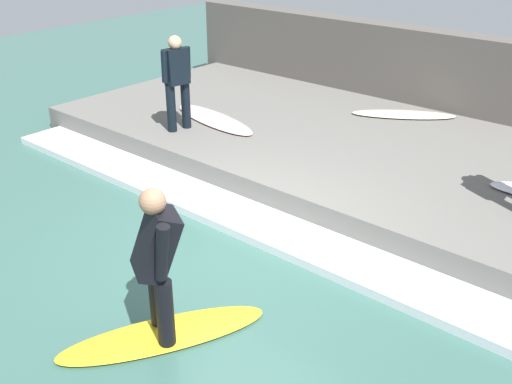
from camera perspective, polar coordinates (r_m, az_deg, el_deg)
The scene contains 9 objects.
ground_plane at distance 7.14m, azimuth -1.74°, elevation -5.95°, with size 28.00×28.00×0.00m, color #386056.
concrete_ledge at distance 9.42m, azimuth 11.47°, elevation 3.16°, with size 4.40×11.06×0.41m, color #66635E.
back_wall at distance 11.32m, azimuth 18.05°, elevation 9.85°, with size 0.50×11.62×1.74m, color #544F49.
wave_foam_crest at distance 7.53m, azimuth 1.52°, elevation -3.62°, with size 0.76×10.51×0.11m, color silver.
surfboard_riding at distance 5.97m, azimuth -8.77°, elevation -13.25°, with size 2.04×1.43×0.06m.
surfer_riding at distance 5.46m, azimuth -9.39°, elevation -6.11°, with size 0.58×0.61×1.52m.
surfer_waiting_far at distance 9.69m, azimuth -7.54°, elevation 10.71°, with size 0.51×0.30×1.52m.
surfboard_waiting_far at distance 10.28m, azimuth -4.02°, elevation 6.96°, with size 0.92×2.08×0.06m.
surfboard_spare at distance 10.79m, azimuth 13.87°, elevation 7.19°, with size 1.37×1.74×0.06m.
Camera 1 is at (-4.48, -4.09, 3.78)m, focal length 42.00 mm.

